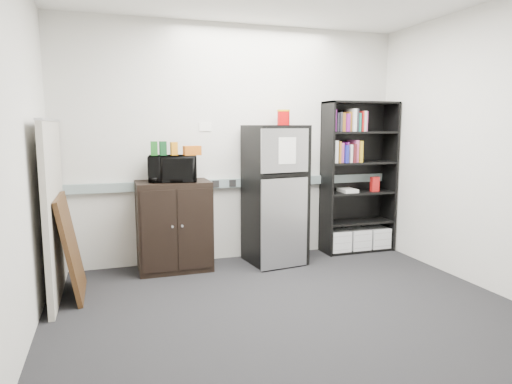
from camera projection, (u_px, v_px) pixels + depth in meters
floor at (292, 313)px, 3.83m from camera, size 4.00×4.00×0.00m
wall_back at (235, 144)px, 5.28m from camera, size 4.00×0.02×2.70m
wall_right at (492, 148)px, 4.25m from camera, size 0.02×3.50×2.70m
wall_left at (15, 158)px, 3.03m from camera, size 0.02×3.50×2.70m
electrical_raceway at (236, 183)px, 5.32m from camera, size 3.92×0.05×0.10m
wall_note at (205, 127)px, 5.14m from camera, size 0.14×0.00×0.10m
bookshelf at (358, 179)px, 5.64m from camera, size 0.90×0.34×1.85m
cubicle_partition at (54, 209)px, 4.15m from camera, size 0.06×1.30×1.62m
cabinet at (174, 226)px, 4.94m from camera, size 0.78×0.52×0.97m
microwave at (173, 169)px, 4.84m from camera, size 0.54×0.41×0.28m
snack_box_a at (154, 149)px, 4.78m from camera, size 0.08×0.06×0.15m
snack_box_b at (163, 148)px, 4.81m from camera, size 0.08×0.06×0.15m
snack_box_c at (174, 149)px, 4.85m from camera, size 0.08×0.06×0.14m
snack_bag at (192, 151)px, 4.86m from camera, size 0.19×0.12×0.10m
refrigerator at (275, 195)px, 5.17m from camera, size 0.66×0.69×1.57m
coffee_can at (283, 117)px, 5.21m from camera, size 0.14×0.14×0.19m
framed_poster at (71, 246)px, 4.17m from camera, size 0.20×0.73×0.93m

